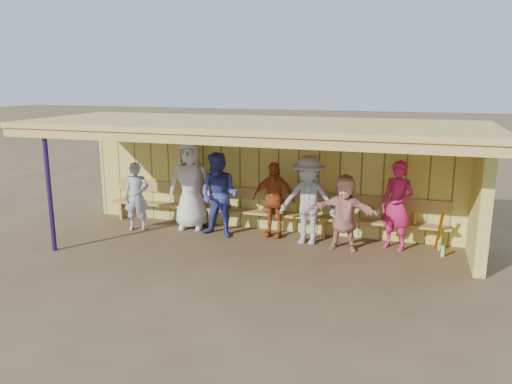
% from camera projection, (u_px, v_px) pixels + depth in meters
% --- Properties ---
extents(ground, '(90.00, 90.00, 0.00)m').
position_uv_depth(ground, '(251.00, 246.00, 10.03)').
color(ground, brown).
rests_on(ground, ground).
extents(player_a, '(0.64, 0.53, 1.52)m').
position_uv_depth(player_a, '(137.00, 197.00, 10.99)').
color(player_a, '#9B9DA4').
rests_on(player_a, ground).
extents(player_b, '(1.09, 0.83, 1.99)m').
position_uv_depth(player_b, '(191.00, 185.00, 11.06)').
color(player_b, silver).
rests_on(player_b, ground).
extents(player_c, '(0.96, 0.79, 1.80)m').
position_uv_depth(player_c, '(219.00, 195.00, 10.51)').
color(player_c, '#343D90').
rests_on(player_c, ground).
extents(player_d, '(0.96, 0.44, 1.61)m').
position_uv_depth(player_d, '(273.00, 200.00, 10.53)').
color(player_d, '#AD4C1B').
rests_on(player_d, ground).
extents(player_e, '(1.21, 0.75, 1.81)m').
position_uv_depth(player_e, '(308.00, 200.00, 10.05)').
color(player_e, '#989AA0').
rests_on(player_e, ground).
extents(player_f, '(1.40, 0.47, 1.50)m').
position_uv_depth(player_f, '(344.00, 212.00, 9.73)').
color(player_f, tan).
rests_on(player_f, ground).
extents(player_g, '(0.76, 0.65, 1.77)m').
position_uv_depth(player_g, '(397.00, 206.00, 9.70)').
color(player_g, '#C51F54').
rests_on(player_g, ground).
extents(dugout_structure, '(8.80, 3.20, 2.50)m').
position_uv_depth(dugout_structure, '(279.00, 159.00, 10.17)').
color(dugout_structure, '#D2C559').
rests_on(dugout_structure, ground).
extents(bench, '(7.60, 0.34, 0.93)m').
position_uv_depth(bench, '(267.00, 208.00, 10.95)').
color(bench, tan).
rests_on(bench, ground).
extents(dugout_equipment, '(7.22, 0.62, 0.80)m').
position_uv_depth(dugout_equipment, '(244.00, 209.00, 10.98)').
color(dugout_equipment, orange).
rests_on(dugout_equipment, ground).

